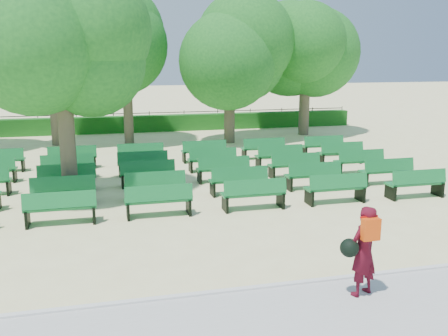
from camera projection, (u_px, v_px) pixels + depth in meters
name	position (u px, v px, depth m)	size (l,w,h in m)	color
ground	(165.00, 200.00, 14.69)	(120.00, 120.00, 0.00)	beige
paving	(226.00, 329.00, 7.67)	(30.00, 2.20, 0.06)	#B6B6B1
curb	(210.00, 294.00, 8.76)	(30.00, 0.12, 0.10)	silver
hedge	(132.00, 124.00, 27.85)	(26.00, 0.70, 0.90)	#195A18
fence	(132.00, 131.00, 28.32)	(26.00, 0.10, 1.02)	black
tree_line	(138.00, 144.00, 24.16)	(21.80, 6.80, 7.04)	#1E6C20
bench_array	(187.00, 181.00, 16.59)	(1.77, 0.59, 1.11)	#136D30
tree_among	(62.00, 60.00, 13.70)	(4.10, 4.10, 5.90)	brown
person	(363.00, 250.00, 8.54)	(0.80, 0.58, 1.61)	#490A18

